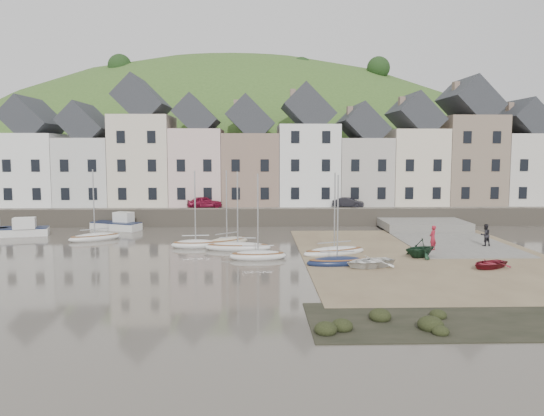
{
  "coord_description": "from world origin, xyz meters",
  "views": [
    {
      "loc": [
        -1.38,
        -39.44,
        7.78
      ],
      "look_at": [
        0.0,
        6.0,
        3.0
      ],
      "focal_mm": 36.79,
      "sensor_mm": 36.0,
      "label": 1
    }
  ],
  "objects_px": {
    "person_dark": "(485,235)",
    "person_red": "(433,238)",
    "sailboat_0": "(95,237)",
    "car_right": "(348,203)",
    "rowboat_green": "(420,248)",
    "rowboat_red": "(489,264)",
    "car_left": "(205,202)",
    "rowboat_white": "(369,262)"
  },
  "relations": [
    {
      "from": "rowboat_green",
      "to": "car_left",
      "type": "xyz_separation_m",
      "value": [
        -17.18,
        19.87,
        1.48
      ]
    },
    {
      "from": "rowboat_green",
      "to": "person_dark",
      "type": "height_order",
      "value": "person_dark"
    },
    {
      "from": "sailboat_0",
      "to": "car_left",
      "type": "distance_m",
      "value": 14.03
    },
    {
      "from": "person_dark",
      "to": "car_right",
      "type": "distance_m",
      "value": 17.71
    },
    {
      "from": "person_red",
      "to": "rowboat_red",
      "type": "bearing_deg",
      "value": 61.8
    },
    {
      "from": "rowboat_white",
      "to": "car_left",
      "type": "relative_size",
      "value": 0.93
    },
    {
      "from": "rowboat_white",
      "to": "person_dark",
      "type": "bearing_deg",
      "value": 102.26
    },
    {
      "from": "person_dark",
      "to": "car_left",
      "type": "relative_size",
      "value": 0.47
    },
    {
      "from": "person_dark",
      "to": "person_red",
      "type": "bearing_deg",
      "value": 6.08
    },
    {
      "from": "person_red",
      "to": "car_left",
      "type": "bearing_deg",
      "value": -85.63
    },
    {
      "from": "rowboat_red",
      "to": "car_left",
      "type": "height_order",
      "value": "car_left"
    },
    {
      "from": "rowboat_green",
      "to": "car_left",
      "type": "relative_size",
      "value": 0.71
    },
    {
      "from": "sailboat_0",
      "to": "person_dark",
      "type": "height_order",
      "value": "sailboat_0"
    },
    {
      "from": "person_dark",
      "to": "car_right",
      "type": "height_order",
      "value": "car_right"
    },
    {
      "from": "person_red",
      "to": "person_dark",
      "type": "relative_size",
      "value": 1.08
    },
    {
      "from": "car_right",
      "to": "sailboat_0",
      "type": "bearing_deg",
      "value": 130.48
    },
    {
      "from": "sailboat_0",
      "to": "car_right",
      "type": "height_order",
      "value": "sailboat_0"
    },
    {
      "from": "person_dark",
      "to": "car_left",
      "type": "bearing_deg",
      "value": -47.09
    },
    {
      "from": "rowboat_green",
      "to": "person_red",
      "type": "height_order",
      "value": "person_red"
    },
    {
      "from": "rowboat_green",
      "to": "person_dark",
      "type": "xyz_separation_m",
      "value": [
        6.55,
        4.33,
        0.24
      ]
    },
    {
      "from": "sailboat_0",
      "to": "car_left",
      "type": "height_order",
      "value": "sailboat_0"
    },
    {
      "from": "rowboat_red",
      "to": "rowboat_green",
      "type": "bearing_deg",
      "value": -167.45
    },
    {
      "from": "rowboat_green",
      "to": "rowboat_red",
      "type": "relative_size",
      "value": 0.93
    },
    {
      "from": "rowboat_red",
      "to": "car_left",
      "type": "bearing_deg",
      "value": -169.18
    },
    {
      "from": "person_red",
      "to": "rowboat_white",
      "type": "bearing_deg",
      "value": 0.19
    },
    {
      "from": "rowboat_red",
      "to": "person_red",
      "type": "xyz_separation_m",
      "value": [
        -1.69,
        6.3,
        0.71
      ]
    },
    {
      "from": "rowboat_red",
      "to": "sailboat_0",
      "type": "bearing_deg",
      "value": -143.72
    },
    {
      "from": "sailboat_0",
      "to": "car_left",
      "type": "relative_size",
      "value": 1.71
    },
    {
      "from": "car_left",
      "to": "rowboat_white",
      "type": "bearing_deg",
      "value": -165.29
    },
    {
      "from": "rowboat_red",
      "to": "car_left",
      "type": "xyz_separation_m",
      "value": [
        -20.63,
        23.58,
        1.88
      ]
    },
    {
      "from": "rowboat_white",
      "to": "car_left",
      "type": "bearing_deg",
      "value": -173.15
    },
    {
      "from": "rowboat_green",
      "to": "rowboat_red",
      "type": "xyz_separation_m",
      "value": [
        3.45,
        -3.71,
        -0.4
      ]
    },
    {
      "from": "sailboat_0",
      "to": "car_right",
      "type": "bearing_deg",
      "value": 24.81
    },
    {
      "from": "sailboat_0",
      "to": "person_red",
      "type": "relative_size",
      "value": 3.34
    },
    {
      "from": "sailboat_0",
      "to": "person_red",
      "type": "height_order",
      "value": "sailboat_0"
    },
    {
      "from": "rowboat_white",
      "to": "car_left",
      "type": "distance_m",
      "value": 26.45
    },
    {
      "from": "rowboat_red",
      "to": "car_left",
      "type": "relative_size",
      "value": 0.77
    },
    {
      "from": "car_left",
      "to": "car_right",
      "type": "distance_m",
      "value": 15.32
    },
    {
      "from": "person_red",
      "to": "car_left",
      "type": "height_order",
      "value": "car_left"
    },
    {
      "from": "car_right",
      "to": "person_dark",
      "type": "bearing_deg",
      "value": -135.94
    },
    {
      "from": "rowboat_green",
      "to": "person_red",
      "type": "bearing_deg",
      "value": 120.22
    },
    {
      "from": "car_left",
      "to": "sailboat_0",
      "type": "bearing_deg",
      "value": 127.92
    }
  ]
}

